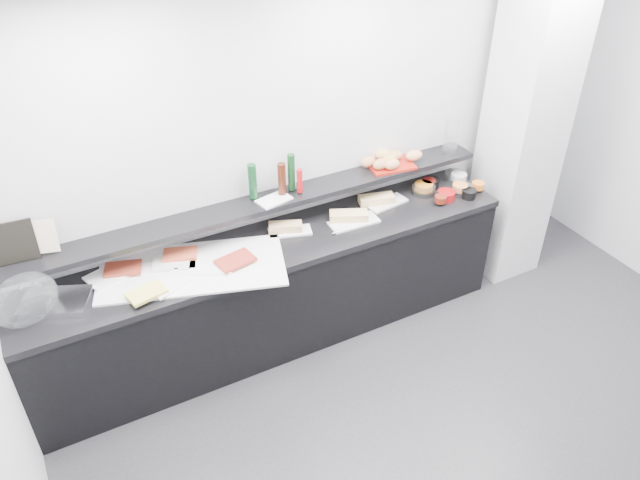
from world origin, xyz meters
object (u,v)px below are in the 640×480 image
framed_print (15,242)px  carafe (451,137)px  cloche_base (55,302)px  condiment_tray (274,200)px  sandwich_plate_mid (354,222)px  bread_tray (391,165)px

framed_print → carafe: 3.21m
cloche_base → carafe: bearing=26.2°
condiment_tray → framed_print: bearing=164.2°
sandwich_plate_mid → condiment_tray: condiment_tray is taller
cloche_base → condiment_tray: size_ratio=1.71×
framed_print → carafe: (3.21, -0.10, 0.02)m
sandwich_plate_mid → condiment_tray: bearing=163.3°
sandwich_plate_mid → carafe: 1.08m
condiment_tray → carafe: carafe is taller
framed_print → bread_tray: (2.68, -0.06, -0.12)m
sandwich_plate_mid → framed_print: framed_print is taller
cloche_base → sandwich_plate_mid: 2.10m
carafe → cloche_base: bearing=-177.9°
sandwich_plate_mid → carafe: size_ratio=1.25×
condiment_tray → bread_tray: bread_tray is taller
sandwich_plate_mid → condiment_tray: size_ratio=1.58×
cloche_base → carafe: size_ratio=1.35×
condiment_tray → bread_tray: (1.01, 0.04, 0.00)m
cloche_base → condiment_tray: bearing=28.3°
sandwich_plate_mid → carafe: (0.99, 0.19, 0.39)m
sandwich_plate_mid → condiment_tray: (-0.55, 0.19, 0.25)m
carafe → sandwich_plate_mid: bearing=-169.1°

